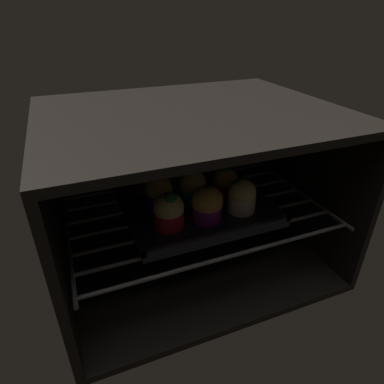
# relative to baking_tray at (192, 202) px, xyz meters

# --- Properties ---
(oven_cavity) EXTENTS (0.59, 0.47, 0.37)m
(oven_cavity) POSITION_rel_baking_tray_xyz_m (0.00, 0.05, 0.02)
(oven_cavity) COLOR black
(oven_cavity) RESTS_ON ground
(oven_rack) EXTENTS (0.55, 0.42, 0.01)m
(oven_rack) POSITION_rel_baking_tray_xyz_m (0.00, 0.00, -0.01)
(oven_rack) COLOR #4C494C
(oven_rack) RESTS_ON oven_cavity
(baking_tray) EXTENTS (0.31, 0.31, 0.02)m
(baking_tray) POSITION_rel_baking_tray_xyz_m (0.00, 0.00, 0.00)
(baking_tray) COLOR black
(baking_tray) RESTS_ON oven_rack
(muffin_row0_col0) EXTENTS (0.06, 0.06, 0.08)m
(muffin_row0_col0) POSITION_rel_baking_tray_xyz_m (-0.08, -0.08, 0.04)
(muffin_row0_col0) COLOR red
(muffin_row0_col0) RESTS_ON baking_tray
(muffin_row0_col1) EXTENTS (0.06, 0.06, 0.08)m
(muffin_row0_col1) POSITION_rel_baking_tray_xyz_m (-0.00, -0.08, 0.04)
(muffin_row0_col1) COLOR #7A238C
(muffin_row0_col1) RESTS_ON baking_tray
(muffin_row0_col2) EXTENTS (0.06, 0.06, 0.07)m
(muffin_row0_col2) POSITION_rel_baking_tray_xyz_m (0.08, -0.08, 0.04)
(muffin_row0_col2) COLOR silver
(muffin_row0_col2) RESTS_ON baking_tray
(muffin_row1_col0) EXTENTS (0.06, 0.06, 0.07)m
(muffin_row1_col0) POSITION_rel_baking_tray_xyz_m (-0.08, -0.00, 0.04)
(muffin_row1_col0) COLOR #1928B7
(muffin_row1_col0) RESTS_ON baking_tray
(muffin_row1_col1) EXTENTS (0.06, 0.06, 0.07)m
(muffin_row1_col1) POSITION_rel_baking_tray_xyz_m (0.00, -0.00, 0.04)
(muffin_row1_col1) COLOR #0C8C84
(muffin_row1_col1) RESTS_ON baking_tray
(muffin_row1_col2) EXTENTS (0.06, 0.06, 0.07)m
(muffin_row1_col2) POSITION_rel_baking_tray_xyz_m (0.08, -0.00, 0.04)
(muffin_row1_col2) COLOR red
(muffin_row1_col2) RESTS_ON baking_tray
(muffin_row2_col0) EXTENTS (0.06, 0.06, 0.07)m
(muffin_row2_col0) POSITION_rel_baking_tray_xyz_m (-0.08, 0.08, 0.04)
(muffin_row2_col0) COLOR #7A238C
(muffin_row2_col0) RESTS_ON baking_tray
(muffin_row2_col1) EXTENTS (0.06, 0.06, 0.07)m
(muffin_row2_col1) POSITION_rel_baking_tray_xyz_m (-0.00, 0.08, 0.04)
(muffin_row2_col1) COLOR silver
(muffin_row2_col1) RESTS_ON baking_tray
(muffin_row2_col2) EXTENTS (0.06, 0.06, 0.07)m
(muffin_row2_col2) POSITION_rel_baking_tray_xyz_m (0.08, 0.08, 0.04)
(muffin_row2_col2) COLOR red
(muffin_row2_col2) RESTS_ON baking_tray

